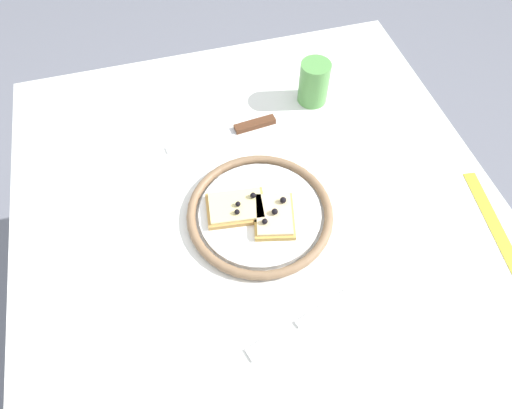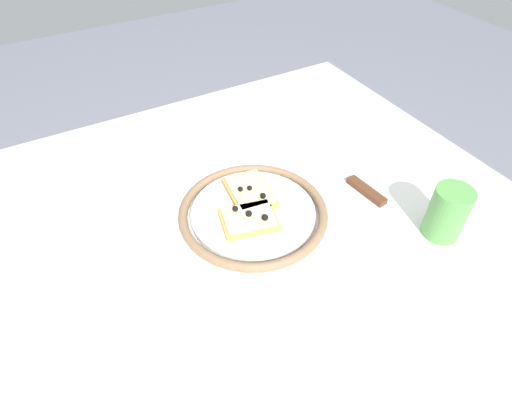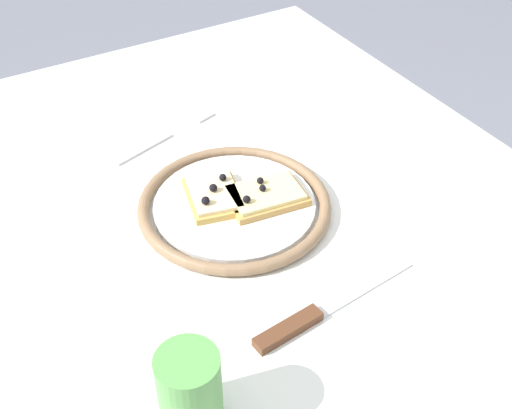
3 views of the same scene
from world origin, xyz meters
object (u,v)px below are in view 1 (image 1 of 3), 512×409
(plate, at_px, (260,213))
(knife, at_px, (240,129))
(measuring_tape, at_px, (499,235))
(pizza_slice_far, at_px, (236,207))
(cup, at_px, (314,83))
(pizza_slice_near, at_px, (274,214))
(fork, at_px, (300,323))
(dining_table, at_px, (265,246))

(plate, xyz_separation_m, knife, (0.22, -0.02, -0.00))
(measuring_tape, bearing_deg, plate, 76.97)
(pizza_slice_far, height_order, knife, pizza_slice_far)
(plate, height_order, cup, cup)
(pizza_slice_near, xyz_separation_m, cup, (0.28, -0.17, 0.03))
(knife, xyz_separation_m, measuring_tape, (-0.37, -0.39, -0.00))
(pizza_slice_far, bearing_deg, plate, -110.95)
(pizza_slice_near, bearing_deg, measuring_tape, -109.73)
(pizza_slice_near, bearing_deg, knife, 0.50)
(plate, xyz_separation_m, fork, (-0.21, -0.01, -0.01))
(dining_table, xyz_separation_m, pizza_slice_near, (0.00, -0.02, 0.11))
(cup, relative_size, measuring_tape, 0.34)
(plate, relative_size, fork, 1.37)
(pizza_slice_near, height_order, knife, pizza_slice_near)
(dining_table, xyz_separation_m, cup, (0.29, -0.19, 0.13))
(knife, bearing_deg, pizza_slice_near, -179.50)
(plate, xyz_separation_m, pizza_slice_near, (-0.02, -0.02, 0.01))
(measuring_tape, bearing_deg, pizza_slice_far, 76.97)
(pizza_slice_near, xyz_separation_m, measuring_tape, (-0.14, -0.39, -0.02))
(dining_table, height_order, cup, cup)
(knife, relative_size, measuring_tape, 0.85)
(fork, height_order, measuring_tape, fork)
(plate, relative_size, measuring_tape, 0.96)
(dining_table, relative_size, plate, 3.83)
(pizza_slice_far, distance_m, cup, 0.35)
(pizza_slice_near, height_order, fork, pizza_slice_near)
(plate, height_order, fork, plate)
(fork, height_order, cup, cup)
(knife, bearing_deg, fork, 178.33)
(pizza_slice_far, distance_m, measuring_tape, 0.48)
(knife, distance_m, measuring_tape, 0.54)
(pizza_slice_far, bearing_deg, knife, -16.40)
(dining_table, bearing_deg, fork, -179.74)
(cup, bearing_deg, measuring_tape, -153.43)
(dining_table, height_order, measuring_tape, measuring_tape)
(fork, bearing_deg, cup, -21.51)
(dining_table, bearing_deg, pizza_slice_far, 52.07)
(pizza_slice_far, bearing_deg, fork, -168.48)
(knife, height_order, cup, cup)
(pizza_slice_far, bearing_deg, measuring_tape, -110.96)
(fork, xyz_separation_m, measuring_tape, (0.06, -0.40, -0.00))
(fork, bearing_deg, plate, 1.66)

